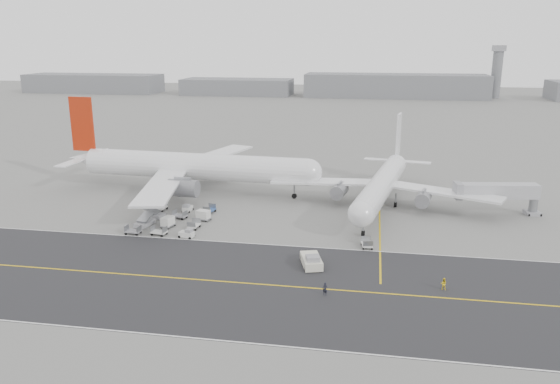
% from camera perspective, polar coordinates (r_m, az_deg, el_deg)
% --- Properties ---
extents(ground, '(700.00, 700.00, 0.00)m').
position_cam_1_polar(ground, '(99.04, -7.26, -4.64)').
color(ground, gray).
rests_on(ground, ground).
extents(taxiway, '(220.00, 59.00, 0.03)m').
position_cam_1_polar(taxiway, '(81.76, -7.53, -9.14)').
color(taxiway, '#2B2B2E').
rests_on(taxiway, ground).
extents(horizon_buildings, '(520.00, 28.00, 28.00)m').
position_cam_1_polar(horizon_buildings, '(350.40, 10.19, 9.75)').
color(horizon_buildings, slate).
rests_on(horizon_buildings, ground).
extents(control_tower, '(7.00, 7.00, 31.25)m').
position_cam_1_polar(control_tower, '(361.45, 21.71, 11.68)').
color(control_tower, slate).
rests_on(control_tower, ground).
extents(airliner_a, '(61.93, 61.12, 21.35)m').
position_cam_1_polar(airliner_a, '(127.10, -9.42, 2.70)').
color(airliner_a, white).
rests_on(airliner_a, ground).
extents(airliner_b, '(48.15, 49.08, 17.05)m').
position_cam_1_polar(airliner_b, '(116.79, 10.66, 0.88)').
color(airliner_b, white).
rests_on(airliner_b, ground).
extents(pushback_tug, '(4.25, 7.64, 2.16)m').
position_cam_1_polar(pushback_tug, '(85.69, 3.31, -7.19)').
color(pushback_tug, beige).
rests_on(pushback_tug, ground).
extents(jet_bridge, '(17.65, 5.74, 6.59)m').
position_cam_1_polar(jet_bridge, '(117.56, 21.79, -0.06)').
color(jet_bridge, gray).
rests_on(jet_bridge, ground).
extents(gse_cluster, '(21.50, 25.07, 2.13)m').
position_cam_1_polar(gse_cluster, '(107.48, -11.02, -3.17)').
color(gse_cluster, '#98989D').
rests_on(gse_cluster, ground).
extents(stray_dolly, '(2.13, 3.00, 1.69)m').
position_cam_1_polar(stray_dolly, '(94.36, 9.04, -5.75)').
color(stray_dolly, silver).
rests_on(stray_dolly, ground).
extents(ground_crew_a, '(0.79, 0.63, 1.89)m').
position_cam_1_polar(ground_crew_a, '(76.55, 4.73, -10.07)').
color(ground_crew_a, black).
rests_on(ground_crew_a, ground).
extents(ground_crew_b, '(0.95, 0.80, 1.74)m').
position_cam_1_polar(ground_crew_b, '(81.35, 16.72, -9.17)').
color(ground_crew_b, yellow).
rests_on(ground_crew_b, ground).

